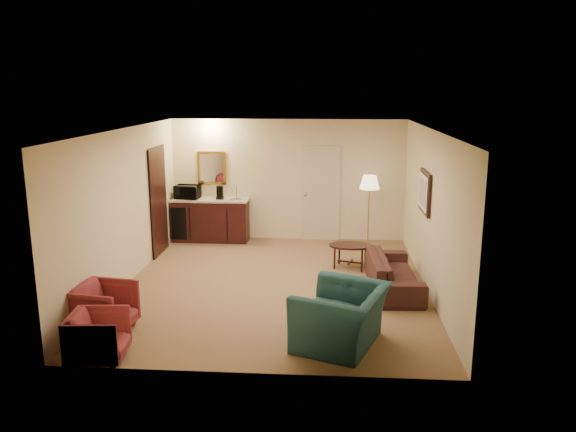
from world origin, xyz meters
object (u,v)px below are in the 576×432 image
Objects in this scene: coffee_maker at (220,193)px; waste_bin at (241,234)px; floor_lamp at (369,212)px; microwave at (187,190)px; wetbar_cabinet at (211,220)px; sofa at (394,267)px; coffee_table at (350,256)px; teal_armchair at (341,307)px; rose_chair_far at (98,334)px; rose_chair_near at (104,306)px.

waste_bin is at bearing -19.55° from coffee_maker.
microwave is at bearing 175.03° from floor_lamp.
microwave is 0.71m from coffee_maker.
wetbar_cabinet is 4.54m from sofa.
waste_bin is 1.00m from coffee_maker.
floor_lamp is at bearing 73.57° from coffee_table.
sofa is 2.32m from teal_armchair.
sofa reaches higher than rose_chair_far.
waste_bin is at bearing -6.15° from wetbar_cabinet.
coffee_table is (0.24, 3.17, -0.29)m from teal_armchair.
rose_chair_near is at bearing 12.19° from rose_chair_far.
rose_chair_near is (-4.10, -1.96, -0.00)m from sofa.
waste_bin is 1.48m from microwave.
rose_chair_near is 5.86m from floor_lamp.
microwave is at bearing 53.34° from sofa.
floor_lamp reaches higher than sofa.
microwave is (-4.10, 2.78, 0.72)m from sofa.
wetbar_cabinet is 1.08× the size of floor_lamp.
coffee_table is (3.19, 3.80, -0.11)m from rose_chair_far.
rose_chair_far is 0.85× the size of coffee_table.
coffee_maker is (-2.73, 1.71, 0.83)m from coffee_table.
microwave reaches higher than rose_chair_near.
floor_lamp is at bearing -167.23° from teal_armchair.
wetbar_cabinet is 2.44× the size of rose_chair_far.
coffee_maker is (-2.48, 4.89, 0.55)m from teal_armchair.
rose_chair_near is at bearing -103.89° from waste_bin.
rose_chair_far is (-0.25, -5.52, -0.12)m from wetbar_cabinet.
teal_armchair is 1.58× the size of rose_chair_near.
rose_chair_near is at bearing -82.12° from microwave.
wetbar_cabinet is at bearing 166.31° from coffee_maker.
rose_chair_far is 6.34m from floor_lamp.
teal_armchair is at bearing -94.35° from coffee_table.
wetbar_cabinet is at bearing 3.20° from rose_chair_near.
waste_bin is at bearing 144.19° from coffee_table.
floor_lamp is at bearing -17.19° from coffee_maker.
floor_lamp is 2.78m from waste_bin.
floor_lamp is (0.65, 4.57, 0.25)m from teal_armchair.
rose_chair_far is at bearing -92.59° from wetbar_cabinet.
floor_lamp reaches higher than microwave.
coffee_maker is at bearing 147.87° from coffee_table.
wetbar_cabinet is at bearing 49.98° from sofa.
coffee_maker is (0.71, 4.71, 0.69)m from rose_chair_near.
rose_chair_near reaches higher than rose_chair_far.
coffee_table is at bearing -106.43° from floor_lamp.
microwave is at bearing -2.61° from rose_chair_far.
wetbar_cabinet is 0.64m from coffee_maker.
rose_chair_near is 0.84m from rose_chair_far.
teal_armchair is (-0.90, -2.13, 0.14)m from sofa.
teal_armchair is at bearing -83.16° from rose_chair_far.
teal_armchair is 5.25m from waste_bin.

